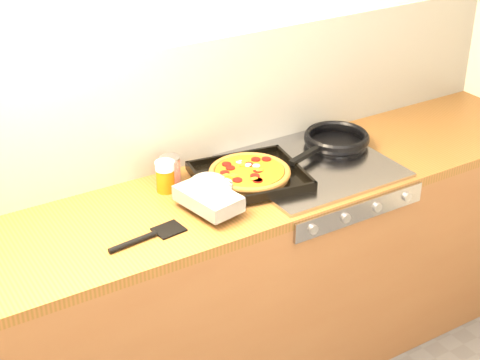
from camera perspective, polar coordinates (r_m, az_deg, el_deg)
room_shell at (r=2.86m, az=-4.97°, el=5.53°), size 3.20×3.20×3.20m
counter_run at (r=2.99m, az=-1.85°, el=-8.80°), size 3.20×0.62×0.90m
stovetop at (r=2.96m, az=5.59°, el=1.07°), size 0.60×0.56×0.02m
pizza_on_tray at (r=2.76m, az=-0.19°, el=0.04°), size 0.56×0.45×0.07m
frying_pan at (r=3.11m, az=7.43°, el=3.10°), size 0.48×0.35×0.05m
tomato_can at (r=2.81m, az=-5.43°, el=0.75°), size 0.08×0.08×0.11m
juice_glass at (r=2.76m, az=-5.82°, el=0.29°), size 0.09×0.09×0.12m
wooden_spoon at (r=3.00m, az=-0.90°, el=1.79°), size 0.30×0.11×0.02m
black_spatula at (r=2.50m, az=-7.14°, el=-4.39°), size 0.29×0.10×0.02m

